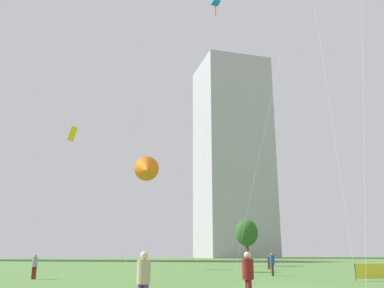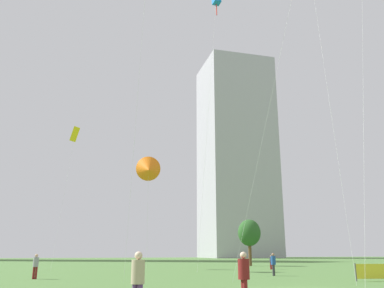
{
  "view_description": "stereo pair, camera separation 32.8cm",
  "coord_description": "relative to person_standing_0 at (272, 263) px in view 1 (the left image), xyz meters",
  "views": [
    {
      "loc": [
        -12.98,
        -17.86,
        1.84
      ],
      "look_at": [
        -2.57,
        8.74,
        9.53
      ],
      "focal_mm": 37.84,
      "sensor_mm": 36.0,
      "label": 1
    },
    {
      "loc": [
        -12.67,
        -17.98,
        1.84
      ],
      "look_at": [
        -2.57,
        8.74,
        9.53
      ],
      "focal_mm": 37.84,
      "sensor_mm": 36.0,
      "label": 2
    }
  ],
  "objects": [
    {
      "name": "person_standing_0",
      "position": [
        0.0,
        0.0,
        0.0
      ],
      "size": [
        0.4,
        0.4,
        1.81
      ],
      "rotation": [
        0.0,
        0.0,
        0.77
      ],
      "color": "#2D2D33",
      "rests_on": "ground"
    },
    {
      "name": "person_standing_1",
      "position": [
        6.8,
        11.5,
        -0.15
      ],
      "size": [
        0.34,
        0.34,
        1.55
      ],
      "rotation": [
        0.0,
        0.0,
        5.38
      ],
      "color": "maroon",
      "rests_on": "ground"
    },
    {
      "name": "person_standing_2",
      "position": [
        -11.47,
        -16.59,
        0.04
      ],
      "size": [
        0.42,
        0.42,
        1.87
      ],
      "rotation": [
        0.0,
        0.0,
        4.57
      ],
      "color": "maroon",
      "rests_on": "ground"
    },
    {
      "name": "person_standing_4",
      "position": [
        -18.44,
        2.41,
        -0.03
      ],
      "size": [
        0.39,
        0.39,
        1.75
      ],
      "rotation": [
        0.0,
        0.0,
        5.99
      ],
      "color": "maroon",
      "rests_on": "ground"
    },
    {
      "name": "person_standing_5",
      "position": [
        -15.56,
        -17.39,
        0.04
      ],
      "size": [
        0.42,
        0.42,
        1.88
      ],
      "rotation": [
        0.0,
        0.0,
        2.3
      ],
      "color": "#593372",
      "rests_on": "ground"
    },
    {
      "name": "kite_flying_0",
      "position": [
        -15.01,
        23.38,
        15.98
      ],
      "size": [
        2.42,
        6.44,
        18.18
      ],
      "color": "silver",
      "rests_on": "ground"
    },
    {
      "name": "kite_flying_3",
      "position": [
        -7.79,
        11.87,
        9.57
      ],
      "size": [
        3.22,
        5.92,
        12.18
      ],
      "color": "silver",
      "rests_on": "ground"
    },
    {
      "name": "park_tree_0",
      "position": [
        10.69,
        23.55,
        3.59
      ],
      "size": [
        3.31,
        3.31,
        6.6
      ],
      "color": "brown",
      "rests_on": "ground"
    },
    {
      "name": "distant_highrise_0",
      "position": [
        53.16,
        109.94,
        37.88
      ],
      "size": [
        28.05,
        27.17,
        77.85
      ],
      "primitive_type": "cube",
      "rotation": [
        0.0,
        0.0,
        -0.1
      ],
      "color": "#A8A8AD",
      "rests_on": "ground"
    },
    {
      "name": "event_banner",
      "position": [
        3.22,
        -8.02,
        -0.42
      ],
      "size": [
        3.23,
        0.9,
        1.16
      ],
      "color": "#4C4C4C",
      "rests_on": "ground"
    }
  ]
}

